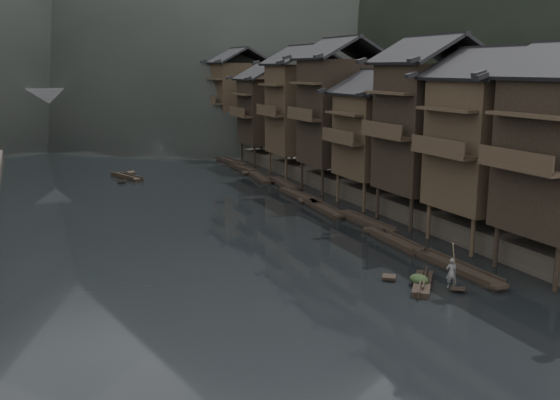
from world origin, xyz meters
TOP-DOWN VIEW (x-y plane):
  - water at (0.00, 0.00)m, footprint 300.00×300.00m
  - right_bank at (35.00, 40.00)m, footprint 40.00×200.00m
  - stilt_houses at (17.28, 19.48)m, footprint 9.00×67.60m
  - moored_sampans at (11.79, 23.94)m, footprint 3.09×68.29m
  - midriver_boats at (2.26, 42.98)m, footprint 10.95×22.00m
  - stone_bridge at (-0.00, 72.00)m, footprint 40.00×6.00m
  - hero_sampan at (7.87, -6.93)m, footprint 3.40×3.97m
  - cargo_heap at (7.74, -6.77)m, footprint 0.99×1.29m
  - boatman at (8.85, -8.15)m, footprint 0.71×0.58m
  - bamboo_pole at (9.05, -8.15)m, footprint 2.16×2.16m

SIDE VIEW (x-z plane):
  - water at x=0.00m, z-range 0.00..0.00m
  - midriver_boats at x=2.26m, z-range -0.02..0.43m
  - moored_sampans at x=11.79m, z-range -0.03..0.44m
  - hero_sampan at x=7.87m, z-range -0.01..0.42m
  - cargo_heap at x=7.74m, z-range 0.43..1.02m
  - right_bank at x=35.00m, z-range 0.00..1.80m
  - boatman at x=8.85m, z-range 0.43..2.13m
  - bamboo_pole at x=9.05m, z-range 2.13..5.79m
  - stone_bridge at x=0.00m, z-range 0.61..9.61m
  - stilt_houses at x=17.28m, z-range 1.20..16.56m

